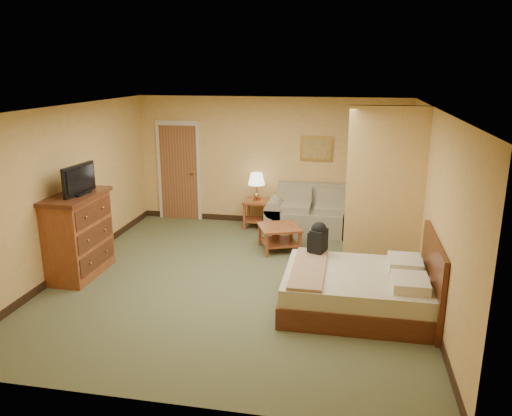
% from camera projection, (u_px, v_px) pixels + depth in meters
% --- Properties ---
extents(floor, '(6.00, 6.00, 0.00)m').
position_uv_depth(floor, '(239.00, 280.00, 7.67)').
color(floor, '#535839').
rests_on(floor, ground).
extents(ceiling, '(6.00, 6.00, 0.00)m').
position_uv_depth(ceiling, '(237.00, 108.00, 6.97)').
color(ceiling, white).
rests_on(ceiling, back_wall).
extents(back_wall, '(5.50, 0.02, 2.60)m').
position_uv_depth(back_wall, '(270.00, 162.00, 10.16)').
color(back_wall, tan).
rests_on(back_wall, floor).
extents(left_wall, '(0.02, 6.00, 2.60)m').
position_uv_depth(left_wall, '(67.00, 190.00, 7.82)').
color(left_wall, tan).
rests_on(left_wall, floor).
extents(right_wall, '(0.02, 6.00, 2.60)m').
position_uv_depth(right_wall, '(434.00, 207.00, 6.83)').
color(right_wall, tan).
rests_on(right_wall, floor).
extents(partition, '(1.20, 0.15, 2.60)m').
position_uv_depth(partition, '(385.00, 190.00, 7.81)').
color(partition, tan).
rests_on(partition, floor).
extents(door, '(0.94, 0.16, 2.10)m').
position_uv_depth(door, '(179.00, 171.00, 10.55)').
color(door, beige).
rests_on(door, floor).
extents(baseboard, '(5.50, 0.02, 0.12)m').
position_uv_depth(baseboard, '(270.00, 220.00, 10.49)').
color(baseboard, black).
rests_on(baseboard, floor).
extents(loveseat, '(1.83, 0.85, 0.92)m').
position_uv_depth(loveseat, '(313.00, 217.00, 9.86)').
color(loveseat, gray).
rests_on(loveseat, floor).
extents(side_table, '(0.52, 0.52, 0.57)m').
position_uv_depth(side_table, '(257.00, 209.00, 10.12)').
color(side_table, brown).
rests_on(side_table, floor).
extents(table_lamp, '(0.34, 0.34, 0.56)m').
position_uv_depth(table_lamp, '(257.00, 180.00, 9.95)').
color(table_lamp, '#A3703C').
rests_on(table_lamp, side_table).
extents(coffee_table, '(0.90, 0.90, 0.44)m').
position_uv_depth(coffee_table, '(279.00, 233.00, 8.85)').
color(coffee_table, brown).
rests_on(coffee_table, floor).
extents(wall_picture, '(0.64, 0.04, 0.50)m').
position_uv_depth(wall_picture, '(316.00, 149.00, 9.89)').
color(wall_picture, '#B78E3F').
rests_on(wall_picture, back_wall).
extents(dresser, '(0.64, 1.22, 1.31)m').
position_uv_depth(dresser, '(78.00, 235.00, 7.70)').
color(dresser, brown).
rests_on(dresser, floor).
extents(tv, '(0.21, 0.75, 0.46)m').
position_uv_depth(tv, '(79.00, 181.00, 7.45)').
color(tv, black).
rests_on(tv, dresser).
extents(bed, '(1.96, 1.64, 1.06)m').
position_uv_depth(bed, '(361.00, 289.00, 6.66)').
color(bed, '#461E10').
rests_on(bed, floor).
extents(backpack, '(0.27, 0.33, 0.49)m').
position_uv_depth(backpack, '(319.00, 237.00, 7.21)').
color(backpack, black).
rests_on(backpack, bed).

